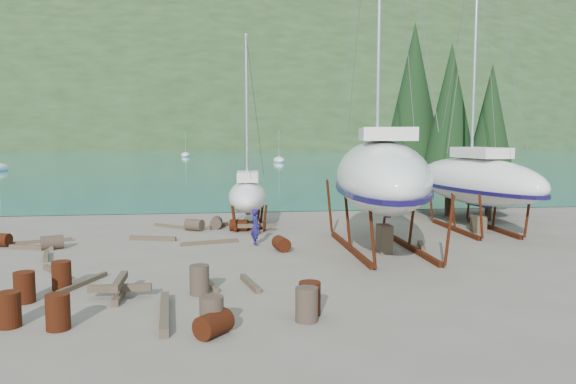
{
  "coord_description": "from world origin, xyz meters",
  "views": [
    {
      "loc": [
        -0.9,
        -19.22,
        4.69
      ],
      "look_at": [
        1.9,
        3.0,
        2.45
      ],
      "focal_mm": 35.0,
      "sensor_mm": 36.0,
      "label": 1
    }
  ],
  "objects": [
    {
      "name": "ground",
      "position": [
        0.0,
        0.0,
        0.0
      ],
      "size": [
        600.0,
        600.0,
        0.0
      ],
      "primitive_type": "plane",
      "color": "#695E53",
      "rests_on": "ground"
    },
    {
      "name": "bay_water",
      "position": [
        0.0,
        315.0,
        0.01
      ],
      "size": [
        700.0,
        700.0,
        0.0
      ],
      "primitive_type": "plane",
      "color": "teal",
      "rests_on": "ground"
    },
    {
      "name": "far_hill",
      "position": [
        0.0,
        320.0,
        0.0
      ],
      "size": [
        800.0,
        360.0,
        110.0
      ],
      "primitive_type": "ellipsoid",
      "color": "#22351A",
      "rests_on": "ground"
    },
    {
      "name": "far_house_left",
      "position": [
        -60.0,
        190.0,
        2.92
      ],
      "size": [
        6.6,
        5.6,
        5.6
      ],
      "color": "beige",
      "rests_on": "ground"
    },
    {
      "name": "far_house_center",
      "position": [
        -20.0,
        190.0,
        2.92
      ],
      "size": [
        6.6,
        5.6,
        5.6
      ],
      "color": "beige",
      "rests_on": "ground"
    },
    {
      "name": "far_house_right",
      "position": [
        30.0,
        190.0,
        2.92
      ],
      "size": [
        6.6,
        5.6,
        5.6
      ],
      "color": "beige",
      "rests_on": "ground"
    },
    {
      "name": "cypress_near_right",
      "position": [
        12.5,
        12.0,
        5.79
      ],
      "size": [
        3.6,
        3.6,
        10.0
      ],
      "color": "black",
      "rests_on": "ground"
    },
    {
      "name": "cypress_mid_right",
      "position": [
        14.0,
        10.0,
        4.92
      ],
      "size": [
        3.06,
        3.06,
        8.5
      ],
      "color": "black",
      "rests_on": "ground"
    },
    {
      "name": "cypress_back_left",
      "position": [
        11.0,
        14.0,
        6.66
      ],
      "size": [
        4.14,
        4.14,
        11.5
      ],
      "color": "black",
      "rests_on": "ground"
    },
    {
      "name": "cypress_far_right",
      "position": [
        15.5,
        13.0,
        5.21
      ],
      "size": [
        3.24,
        3.24,
        9.0
      ],
      "color": "black",
      "rests_on": "ground"
    },
    {
      "name": "moored_boat_mid",
      "position": [
        10.0,
        80.0,
        0.39
      ],
      "size": [
        2.0,
        5.0,
        6.05
      ],
      "color": "white",
      "rests_on": "ground"
    },
    {
      "name": "moored_boat_far",
      "position": [
        -8.0,
        110.0,
        0.39
      ],
      "size": [
        2.0,
        5.0,
        6.05
      ],
      "color": "white",
      "rests_on": "ground"
    },
    {
      "name": "large_sailboat_near",
      "position": [
        5.74,
        2.97,
        3.12
      ],
      "size": [
        5.98,
        12.8,
        19.41
      ],
      "rotation": [
        0.0,
        0.0,
        -0.2
      ],
      "color": "white",
      "rests_on": "ground"
    },
    {
      "name": "large_sailboat_far",
      "position": [
        11.75,
        7.0,
        2.53
      ],
      "size": [
        4.37,
        10.11,
        15.48
      ],
      "rotation": [
        0.0,
        0.0,
        0.16
      ],
      "color": "white",
      "rests_on": "ground"
    },
    {
      "name": "small_sailboat_shore",
      "position": [
        0.64,
        9.66,
        1.64
      ],
      "size": [
        2.32,
        6.28,
        9.89
      ],
      "rotation": [
        0.0,
        0.0,
        -0.06
      ],
      "color": "white",
      "rests_on": "ground"
    },
    {
      "name": "worker",
      "position": [
        0.7,
        4.66,
        0.79
      ],
      "size": [
        0.5,
        0.65,
        1.58
      ],
      "primitive_type": "imported",
      "rotation": [
        0.0,
        0.0,
        1.8
      ],
      "color": "#1A1356",
      "rests_on": "ground"
    },
    {
      "name": "drum_2",
      "position": [
        -10.14,
        5.67,
        0.29
      ],
      "size": [
        1.01,
        0.8,
        0.58
      ],
      "primitive_type": "cylinder",
      "rotation": [
        1.57,
        0.0,
        1.29
      ],
      "color": "#51160D",
      "rests_on": "ground"
    },
    {
      "name": "drum_3",
      "position": [
        -4.79,
        -5.37,
        0.44
      ],
      "size": [
        0.58,
        0.58,
        0.88
      ],
      "primitive_type": "cylinder",
      "color": "#51160D",
      "rests_on": "ground"
    },
    {
      "name": "drum_4",
      "position": [
        0.13,
        8.34,
        0.29
      ],
      "size": [
        0.98,
        0.74,
        0.58
      ],
      "primitive_type": "cylinder",
      "rotation": [
        1.57,
        0.0,
        1.37
      ],
      "color": "#51160D",
      "rests_on": "ground"
    },
    {
      "name": "drum_5",
      "position": [
        -1.47,
        -2.71,
        0.44
      ],
      "size": [
        0.58,
        0.58,
        0.88
      ],
      "primitive_type": "cylinder",
      "color": "#2D2823",
      "rests_on": "ground"
    },
    {
      "name": "drum_6",
      "position": [
        1.67,
        3.32,
        0.29
      ],
      "size": [
        0.74,
        0.98,
        0.58
      ],
      "primitive_type": "cylinder",
      "rotation": [
        1.57,
        0.0,
        0.2
      ],
      "color": "#51160D",
      "rests_on": "ground"
    },
    {
      "name": "drum_7",
      "position": [
        1.47,
        -5.0,
        0.44
      ],
      "size": [
        0.58,
        0.58,
        0.88
      ],
      "primitive_type": "cylinder",
      "color": "#51160D",
      "rests_on": "ground"
    },
    {
      "name": "drum_9",
      "position": [
        -2.07,
        8.74,
        0.29
      ],
      "size": [
        1.05,
        0.95,
        0.58
      ],
      "primitive_type": "cylinder",
      "rotation": [
        1.57,
        0.0,
        1.04
      ],
      "color": "#2D2823",
      "rests_on": "ground"
    },
    {
      "name": "drum_10",
      "position": [
        -6.35,
        -2.92,
        0.44
      ],
      "size": [
        0.58,
        0.58,
        0.88
      ],
      "primitive_type": "cylinder",
      "color": "#51160D",
      "rests_on": "ground"
    },
    {
      "name": "drum_11",
      "position": [
        -0.99,
        9.36,
        0.29
      ],
      "size": [
        0.64,
        0.92,
        0.58
      ],
      "primitive_type": "cylinder",
      "rotation": [
        1.57,
        0.0,
        3.07
      ],
      "color": "#2D2823",
      "rests_on": "ground"
    },
    {
      "name": "drum_12",
      "position": [
        -1.03,
        -6.29,
        0.29
      ],
      "size": [
        1.01,
        1.05,
        0.58
      ],
      "primitive_type": "cylinder",
      "rotation": [
        1.57,
        0.0,
        2.45
      ],
      "color": "#51160D",
      "rests_on": "ground"
    },
    {
      "name": "drum_13",
      "position": [
        -6.04,
        -5.02,
        0.44
      ],
      "size": [
        0.58,
        0.58,
        0.88
      ],
      "primitive_type": "cylinder",
      "color": "#51160D",
      "rests_on": "ground"
    },
    {
      "name": "drum_14",
      "position": [
        -5.68,
        -1.65,
        0.44
      ],
      "size": [
        0.58,
        0.58,
        0.88
      ],
      "primitive_type": "cylinder",
      "color": "#51160D",
      "rests_on": "ground"
    },
    {
      "name": "drum_15",
      "position": [
        -7.76,
        4.82,
        0.29
      ],
      "size": [
        1.03,
        0.85,
        0.58
      ],
      "primitive_type": "cylinder",
      "rotation": [
        1.57,
        0.0,
        1.92
      ],
      "color": "#2D2823",
      "rests_on": "ground"
    },
    {
      "name": "drum_16",
      "position": [
        -1.08,
        -6.04,
        0.44
      ],
      "size": [
        0.58,
        0.58,
        0.88
      ],
      "primitive_type": "cylinder",
      "color": "#2D2823",
      "rests_on": "ground"
    },
    {
      "name": "drum_17",
      "position": [
        1.3,
        -5.53,
        0.44
      ],
      "size": [
        0.58,
        0.58,
        0.88
      ],
      "primitive_type": "cylinder",
      "color": "#2D2823",
      "rests_on": "ground"
    },
    {
      "name": "timber_0",
      "position": [
        -3.15,
        9.68,
        0.07
      ],
      "size": [
        2.21,
        1.82,
        0.14
      ],
      "primitive_type": "cube",
      "rotation": [
        0.0,
        0.0,
        0.89
      ],
      "color": "brown",
      "rests_on": "ground"
    },
    {
      "name": "timber_1",
      "position": [
        7.54,
        2.97,
        0.1
      ],
      "size": [
        0.7,
        1.9,
        0.19
      ],
      "primitive_type": "cube",
      "rotation": [
        0.0,
        0.0,
        2.87
      ],
      "color": "brown",
      "rests_on": "ground"
    },
    {
      "name": "timber_2",
      "position": [
        -8.57,
        4.85,
        0.09
      ],
      "size": [
        1.95,
        0.68,
        0.19
      ],
      "primitive_type": "cube",
      "rotation": [
        0.0,
        0.0,
        1.31
      ],
      "color": "brown",
      "rests_on": "ground"
    },
    {
      "name": "timber_3",
      "position": [
        -5.15,
        -1.21,
        0.07
      ],
      "size": [
        1.06,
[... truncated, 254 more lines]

